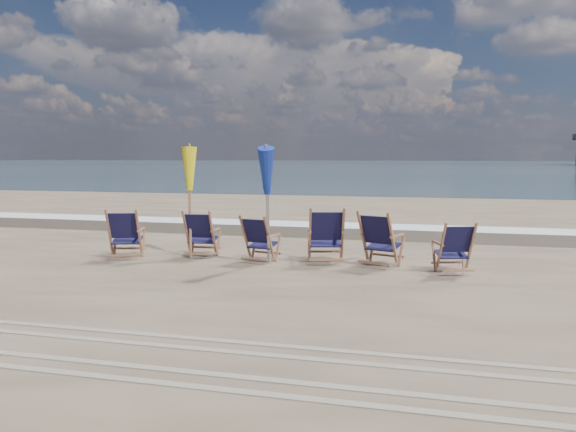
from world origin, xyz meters
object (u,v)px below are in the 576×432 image
Objects in this scene: beach_chair_0 at (139,234)px; beach_chair_1 at (213,234)px; umbrella_yellow at (189,175)px; beach_chair_4 at (392,241)px; beach_chair_2 at (269,240)px; beach_chair_5 at (471,248)px; umbrella_blue at (268,172)px; beach_chair_3 at (343,236)px.

beach_chair_0 is 1.05× the size of beach_chair_1.
umbrella_yellow is (-0.47, 0.00, 1.15)m from beach_chair_1.
beach_chair_4 is 4.11m from umbrella_yellow.
beach_chair_5 is (3.56, -0.05, 0.00)m from beach_chair_2.
beach_chair_1 is at bearing -177.17° from beach_chair_0.
beach_chair_0 is 0.45× the size of umbrella_blue.
beach_chair_1 is 1.05× the size of beach_chair_2.
umbrella_blue is at bearing -15.36° from umbrella_yellow.
beach_chair_1 is at bearing 16.00° from beach_chair_4.
beach_chair_4 reaches higher than beach_chair_5.
umbrella_yellow is (-1.71, 0.31, 1.17)m from beach_chair_2.
beach_chair_1 is 1.83m from umbrella_blue.
beach_chair_4 is at bearing 151.39° from beach_chair_3.
beach_chair_0 reaches higher than beach_chair_5.
beach_chair_3 is (3.89, 0.48, 0.04)m from beach_chair_0.
beach_chair_0 is 6.13m from beach_chair_5.
beach_chair_4 is at bearing 165.85° from beach_chair_0.
beach_chair_2 is 1.36m from beach_chair_3.
umbrella_blue reaches higher than beach_chair_1.
beach_chair_4 is at bearing 171.76° from beach_chair_1.
beach_chair_4 is 2.53m from umbrella_blue.
beach_chair_5 is 5.41m from umbrella_yellow.
umbrella_yellow reaches higher than beach_chair_3.
beach_chair_0 is 0.47× the size of umbrella_yellow.
beach_chair_1 is 0.93× the size of beach_chair_4.
beach_chair_3 reaches higher than beach_chair_5.
beach_chair_3 is 1.81m from umbrella_blue.
beach_chair_5 is at bearing 1.83° from umbrella_blue.
beach_chair_0 is 3.92m from beach_chair_3.
umbrella_blue is at bearing 163.09° from beach_chair_0.
beach_chair_4 is (3.48, -0.24, 0.04)m from beach_chair_1.
beach_chair_1 is (1.33, 0.48, -0.02)m from beach_chair_0.
beach_chair_0 is at bearing -179.88° from umbrella_blue.
beach_chair_1 is at bearing -0.21° from umbrella_yellow.
beach_chair_5 is at bearing 171.37° from beach_chair_1.
beach_chair_2 is (2.57, 0.17, -0.05)m from beach_chair_0.
umbrella_yellow is (-3.03, 0.00, 1.09)m from beach_chair_3.
beach_chair_0 is at bearing -7.13° from beach_chair_3.
beach_chair_5 is at bearing -3.94° from umbrella_yellow.
beach_chair_2 is 0.88× the size of beach_chair_4.
umbrella_blue is (2.60, 0.01, 1.21)m from beach_chair_0.
umbrella_blue reaches higher than beach_chair_5.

